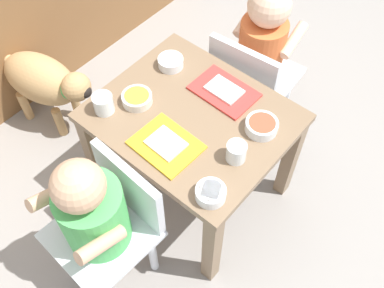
{
  "coord_description": "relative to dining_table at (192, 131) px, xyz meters",
  "views": [
    {
      "loc": [
        -0.67,
        -0.57,
        1.5
      ],
      "look_at": [
        0.0,
        0.0,
        0.29
      ],
      "focal_mm": 41.95,
      "sensor_mm": 36.0,
      "label": 1
    }
  ],
  "objects": [
    {
      "name": "ground_plane",
      "position": [
        0.0,
        0.0,
        -0.36
      ],
      "size": [
        7.0,
        7.0,
        0.0
      ],
      "primitive_type": "plane",
      "color": "gray"
    },
    {
      "name": "dining_table",
      "position": [
        0.0,
        0.0,
        0.0
      ],
      "size": [
        0.5,
        0.59,
        0.44
      ],
      "color": "#7A6047",
      "rests_on": "ground"
    },
    {
      "name": "seated_child_left",
      "position": [
        -0.41,
        -0.0,
        0.04
      ],
      "size": [
        0.3,
        0.3,
        0.63
      ],
      "color": "silver",
      "rests_on": "ground"
    },
    {
      "name": "seated_child_right",
      "position": [
        0.41,
        0.03,
        0.05
      ],
      "size": [
        0.3,
        0.3,
        0.65
      ],
      "color": "silver",
      "rests_on": "ground"
    },
    {
      "name": "dog",
      "position": [
        -0.11,
        0.66,
        -0.13
      ],
      "size": [
        0.24,
        0.43,
        0.34
      ],
      "color": "tan",
      "rests_on": "ground"
    },
    {
      "name": "food_tray_left",
      "position": [
        -0.14,
        -0.02,
        0.09
      ],
      "size": [
        0.16,
        0.2,
        0.02
      ],
      "color": "gold",
      "rests_on": "dining_table"
    },
    {
      "name": "food_tray_right",
      "position": [
        0.14,
        -0.02,
        0.09
      ],
      "size": [
        0.14,
        0.21,
        0.02
      ],
      "color": "red",
      "rests_on": "dining_table"
    },
    {
      "name": "water_cup_left",
      "position": [
        -0.04,
        -0.2,
        0.11
      ],
      "size": [
        0.06,
        0.06,
        0.06
      ],
      "color": "white",
      "rests_on": "dining_table"
    },
    {
      "name": "water_cup_right",
      "position": [
        -0.16,
        0.22,
        0.11
      ],
      "size": [
        0.06,
        0.06,
        0.06
      ],
      "color": "white",
      "rests_on": "dining_table"
    },
    {
      "name": "veggie_bowl_far",
      "position": [
        0.09,
        -0.19,
        0.1
      ],
      "size": [
        0.1,
        0.1,
        0.03
      ],
      "color": "white",
      "rests_on": "dining_table"
    },
    {
      "name": "cereal_bowl_right_side",
      "position": [
        -0.07,
        0.17,
        0.1
      ],
      "size": [
        0.1,
        0.1,
        0.03
      ],
      "color": "silver",
      "rests_on": "dining_table"
    },
    {
      "name": "cereal_bowl_left_side",
      "position": [
        0.12,
        0.19,
        0.1
      ],
      "size": [
        0.08,
        0.08,
        0.03
      ],
      "color": "white",
      "rests_on": "dining_table"
    },
    {
      "name": "veggie_bowl_near",
      "position": [
        -0.19,
        -0.22,
        0.1
      ],
      "size": [
        0.08,
        0.08,
        0.03
      ],
      "color": "white",
      "rests_on": "dining_table"
    }
  ]
}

